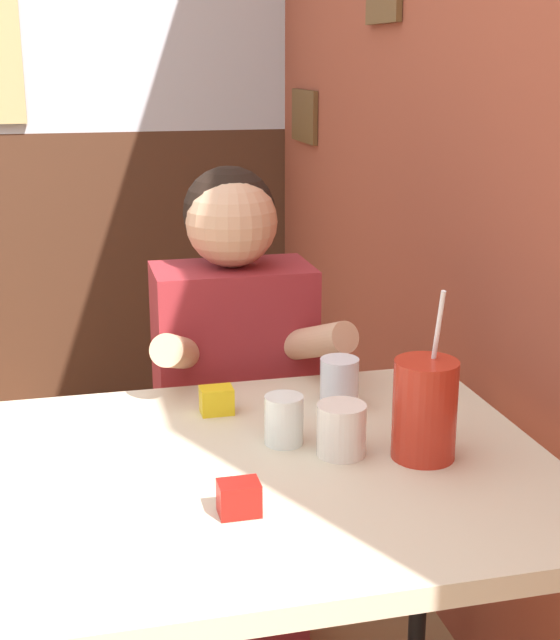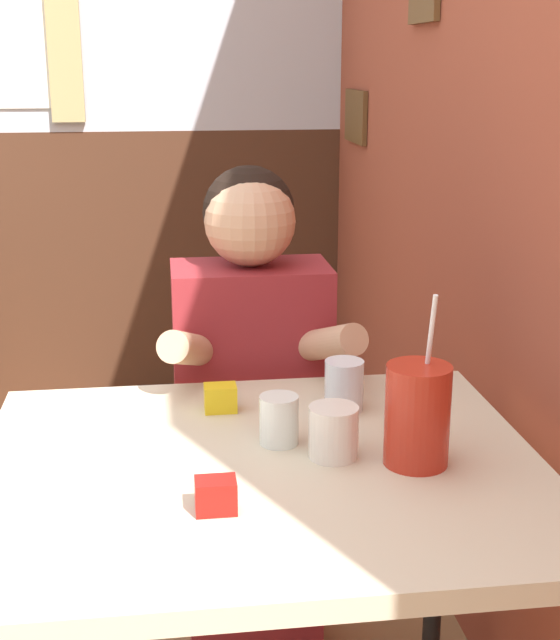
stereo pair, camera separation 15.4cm
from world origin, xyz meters
TOP-DOWN VIEW (x-y plane):
  - brick_wall_right at (1.39, 1.24)m, footprint 0.08×4.47m
  - main_table at (0.81, 0.31)m, footprint 0.92×0.78m
  - person_seated at (0.85, 0.85)m, footprint 0.42×0.40m
  - cocktail_pitcher at (1.06, 0.28)m, footprint 0.11×0.11m
  - glass_near_pitcher at (0.99, 0.52)m, footprint 0.07×0.07m
  - glass_center at (0.85, 0.38)m, footprint 0.07×0.07m
  - glass_far_side at (0.93, 0.32)m, footprint 0.08×0.08m
  - condiment_ketchup at (0.72, 0.16)m, footprint 0.06×0.04m
  - condiment_mustard at (0.76, 0.54)m, footprint 0.06×0.04m

SIDE VIEW (x-z plane):
  - person_seated at x=0.85m, z-range 0.02..1.17m
  - main_table at x=0.81m, z-range 0.29..1.03m
  - condiment_ketchup at x=0.72m, z-range 0.73..0.78m
  - condiment_mustard at x=0.76m, z-range 0.73..0.78m
  - glass_center at x=0.85m, z-range 0.73..0.82m
  - glass_far_side at x=0.93m, z-range 0.73..0.82m
  - glass_near_pitcher at x=0.99m, z-range 0.73..0.83m
  - cocktail_pitcher at x=1.06m, z-range 0.67..0.96m
  - brick_wall_right at x=1.39m, z-range 0.00..2.70m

